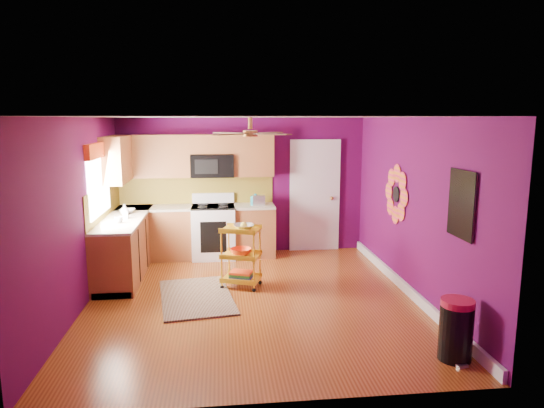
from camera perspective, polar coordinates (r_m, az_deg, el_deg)
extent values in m
plane|color=brown|center=(6.87, -2.30, -11.14)|extent=(5.00, 5.00, 0.00)
cube|color=#510945|center=(8.99, -3.46, 2.15)|extent=(4.50, 0.04, 2.50)
cube|color=#510945|center=(4.11, 0.01, -7.43)|extent=(4.50, 0.04, 2.50)
cube|color=#510945|center=(6.76, -21.77, -1.18)|extent=(0.04, 5.00, 2.50)
cube|color=#510945|center=(7.04, 16.22, -0.44)|extent=(0.04, 5.00, 2.50)
cube|color=silver|center=(6.41, -2.46, 10.19)|extent=(4.50, 5.00, 0.04)
cube|color=white|center=(7.33, 15.54, -9.56)|extent=(0.05, 4.90, 0.14)
cube|color=brown|center=(8.15, -16.87, -4.84)|extent=(0.60, 2.30, 0.90)
cube|color=brown|center=(8.84, -8.83, -3.37)|extent=(2.80, 0.60, 0.90)
cube|color=beige|center=(8.04, -17.04, -1.60)|extent=(0.63, 2.30, 0.04)
cube|color=beige|center=(8.74, -8.91, -0.37)|extent=(2.80, 0.63, 0.04)
cube|color=black|center=(8.26, -16.72, -7.53)|extent=(0.54, 2.30, 0.10)
cube|color=black|center=(8.94, -8.76, -5.86)|extent=(2.80, 0.54, 0.10)
cube|color=white|center=(8.80, -6.89, -3.32)|extent=(0.76, 0.66, 0.92)
cube|color=black|center=(8.70, -6.95, -0.34)|extent=(0.76, 0.62, 0.03)
cube|color=white|center=(8.96, -6.95, 0.71)|extent=(0.76, 0.06, 0.18)
cube|color=black|center=(8.49, -6.91, -3.89)|extent=(0.45, 0.02, 0.55)
cube|color=brown|center=(8.83, -13.86, 5.48)|extent=(1.32, 0.33, 0.75)
cube|color=brown|center=(8.77, -2.20, 5.74)|extent=(0.72, 0.33, 0.75)
cube|color=brown|center=(8.74, -7.09, 7.00)|extent=(0.76, 0.33, 0.34)
cube|color=brown|center=(8.43, -17.63, 5.10)|extent=(0.33, 1.30, 0.75)
cube|color=black|center=(8.73, -7.04, 4.50)|extent=(0.76, 0.38, 0.40)
cube|color=brown|center=(8.99, -8.88, 1.69)|extent=(2.80, 0.01, 0.51)
cube|color=brown|center=(8.06, -19.16, 0.29)|extent=(0.01, 2.30, 0.51)
cube|color=white|center=(7.72, -19.73, 2.51)|extent=(0.03, 1.20, 1.00)
cube|color=#FB4C16|center=(7.67, -19.72, 6.00)|extent=(0.08, 1.35, 0.22)
cube|color=white|center=(9.16, 5.03, 0.85)|extent=(0.85, 0.04, 2.05)
cube|color=white|center=(9.14, 5.05, 0.83)|extent=(0.95, 0.02, 2.15)
sphere|color=#BF8C3F|center=(9.18, 7.05, 0.67)|extent=(0.07, 0.07, 0.07)
cylinder|color=black|center=(7.57, 14.40, 1.12)|extent=(0.01, 0.24, 0.24)
cube|color=#1970A6|center=(5.73, 21.47, -0.02)|extent=(0.03, 0.52, 0.72)
cube|color=black|center=(5.72, 21.34, -0.03)|extent=(0.01, 0.56, 0.76)
cylinder|color=#BF8C3F|center=(6.61, -2.57, 9.49)|extent=(0.06, 0.06, 0.16)
cylinder|color=#BF8C3F|center=(6.61, -2.56, 8.28)|extent=(0.20, 0.20, 0.08)
cube|color=#4C2D19|center=(6.90, -0.46, 8.36)|extent=(0.47, 0.47, 0.01)
cube|color=#4C2D19|center=(6.87, -4.97, 8.32)|extent=(0.47, 0.47, 0.01)
cube|color=#4C2D19|center=(6.33, -4.86, 8.17)|extent=(0.47, 0.47, 0.01)
cube|color=#4C2D19|center=(6.37, 0.04, 8.22)|extent=(0.47, 0.47, 0.01)
cube|color=black|center=(7.01, -8.89, -10.72)|extent=(1.17, 1.68, 0.02)
cylinder|color=yellow|center=(7.14, -5.96, -6.43)|extent=(0.02, 0.02, 0.85)
cylinder|color=yellow|center=(7.00, -2.16, -6.73)|extent=(0.02, 0.02, 0.85)
cylinder|color=yellow|center=(7.45, -5.09, -5.72)|extent=(0.02, 0.02, 0.85)
cylinder|color=yellow|center=(7.31, -1.43, -5.98)|extent=(0.02, 0.02, 0.85)
sphere|color=black|center=(7.28, -5.90, -9.71)|extent=(0.06, 0.06, 0.06)
sphere|color=black|center=(7.14, -2.13, -10.07)|extent=(0.06, 0.06, 0.06)
sphere|color=black|center=(7.58, -5.04, -8.88)|extent=(0.06, 0.06, 0.06)
sphere|color=black|center=(7.44, -1.42, -9.20)|extent=(0.06, 0.06, 0.06)
cube|color=yellow|center=(7.12, -3.71, -3.08)|extent=(0.65, 0.56, 0.03)
cube|color=yellow|center=(7.22, -3.67, -6.09)|extent=(0.65, 0.56, 0.03)
cube|color=yellow|center=(7.32, -3.64, -8.80)|extent=(0.65, 0.56, 0.03)
imported|color=beige|center=(7.09, -3.32, -2.70)|extent=(0.39, 0.39, 0.07)
sphere|color=yellow|center=(7.09, -3.33, -2.52)|extent=(0.10, 0.10, 0.10)
imported|color=#FB4C16|center=(7.20, -3.68, -5.61)|extent=(0.40, 0.40, 0.10)
cube|color=navy|center=(7.31, -3.64, -8.54)|extent=(0.38, 0.33, 0.04)
cube|color=#267233|center=(7.30, -3.64, -8.26)|extent=(0.38, 0.33, 0.03)
cube|color=#FB4C16|center=(7.29, -3.65, -8.02)|extent=(0.38, 0.33, 0.03)
cylinder|color=black|center=(5.53, 20.80, -13.98)|extent=(0.41, 0.41, 0.59)
cylinder|color=#B11939|center=(5.41, 21.02, -10.81)|extent=(0.34, 0.34, 0.07)
cube|color=beige|center=(5.51, 21.45, -17.31)|extent=(0.13, 0.09, 0.03)
cylinder|color=teal|center=(8.74, -1.96, 0.41)|extent=(0.18, 0.18, 0.16)
sphere|color=teal|center=(8.73, -1.96, 1.06)|extent=(0.06, 0.06, 0.06)
cube|color=beige|center=(8.71, -1.58, 0.45)|extent=(0.22, 0.15, 0.18)
imported|color=#EA3F72|center=(7.88, -16.85, -1.03)|extent=(0.08, 0.08, 0.17)
imported|color=white|center=(8.18, -16.96, -0.64)|extent=(0.14, 0.14, 0.18)
imported|color=white|center=(8.36, -16.65, -0.80)|extent=(0.25, 0.25, 0.06)
imported|color=white|center=(7.59, -17.60, -1.79)|extent=(0.12, 0.12, 0.10)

